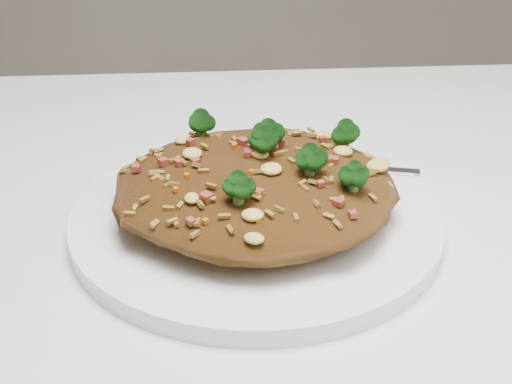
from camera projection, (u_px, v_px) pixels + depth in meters
dining_table at (210, 376)px, 0.52m from camera, size 1.20×0.80×0.75m
plate at (256, 218)px, 0.52m from camera, size 0.27×0.27×0.01m
fried_rice at (257, 177)px, 0.51m from camera, size 0.20×0.19×0.06m
fork at (328, 166)px, 0.58m from camera, size 0.16×0.05×0.00m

